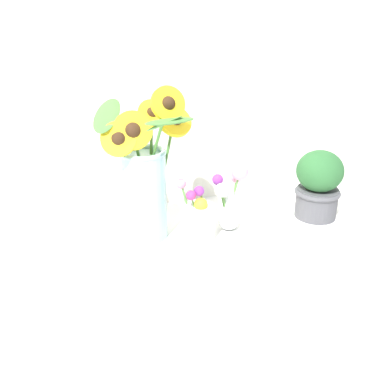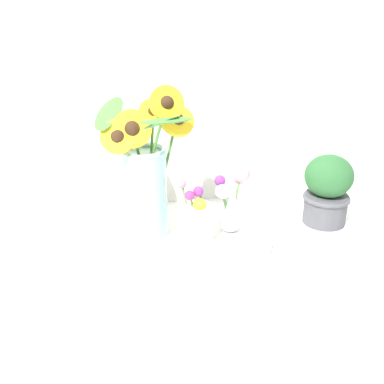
{
  "view_description": "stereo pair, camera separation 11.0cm",
  "coord_description": "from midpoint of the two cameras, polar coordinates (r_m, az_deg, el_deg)",
  "views": [
    {
      "loc": [
        -0.35,
        -0.86,
        0.57
      ],
      "look_at": [
        -0.02,
        0.11,
        0.14
      ],
      "focal_mm": 42.0,
      "sensor_mm": 36.0,
      "label": 1
    },
    {
      "loc": [
        -0.24,
        -0.89,
        0.57
      ],
      "look_at": [
        -0.02,
        0.11,
        0.14
      ],
      "focal_mm": 42.0,
      "sensor_mm": 36.0,
      "label": 2
    }
  ],
  "objects": [
    {
      "name": "ground_plane",
      "position": [
        1.08,
        -0.01,
        -8.8
      ],
      "size": [
        6.0,
        6.0,
        0.0
      ],
      "primitive_type": "plane",
      "color": "white"
    },
    {
      "name": "serving_tray",
      "position": [
        1.16,
        -2.74,
        -5.95
      ],
      "size": [
        0.41,
        0.41,
        0.02
      ],
      "color": "white",
      "rests_on": "ground_plane"
    },
    {
      "name": "mason_jar_sunflowers",
      "position": [
        1.1,
        -8.85,
        1.64
      ],
      "size": [
        0.27,
        0.25,
        0.39
      ],
      "color": "#9ED1D6",
      "rests_on": "serving_tray"
    },
    {
      "name": "vase_small_center",
      "position": [
        1.11,
        -2.02,
        -3.54
      ],
      "size": [
        0.09,
        0.09,
        0.15
      ],
      "color": "white",
      "rests_on": "serving_tray"
    },
    {
      "name": "vase_bulb_right",
      "position": [
        1.15,
        2.12,
        -1.07
      ],
      "size": [
        0.09,
        0.07,
        0.18
      ],
      "color": "white",
      "rests_on": "serving_tray"
    },
    {
      "name": "potted_plant",
      "position": [
        1.29,
        13.44,
        0.99
      ],
      "size": [
        0.13,
        0.13,
        0.2
      ],
      "color": "#4C4C51",
      "rests_on": "ground_plane"
    }
  ]
}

